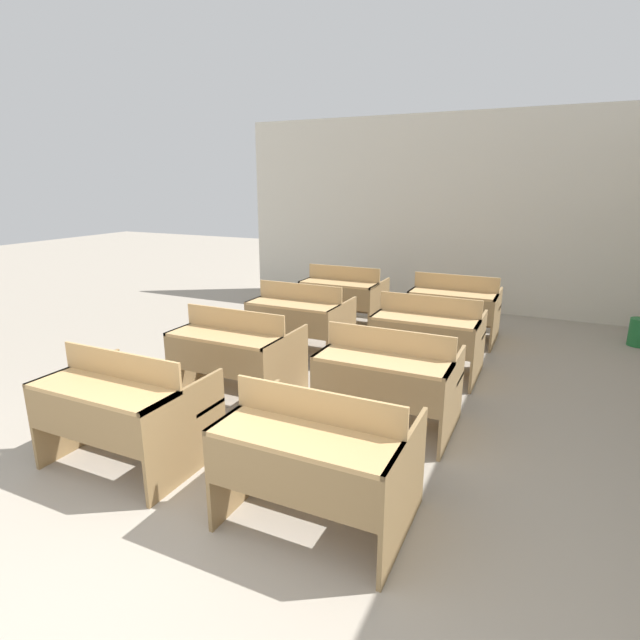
# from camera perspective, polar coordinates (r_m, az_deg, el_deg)

# --- Properties ---
(ground_plane) EXTENTS (30.00, 30.00, 0.00)m
(ground_plane) POSITION_cam_1_polar(r_m,az_deg,el_deg) (3.03, -28.31, -29.43)
(ground_plane) COLOR #9E9384
(wall_back) EXTENTS (6.68, 0.06, 3.11)m
(wall_back) POSITION_cam_1_polar(r_m,az_deg,el_deg) (8.58, 12.63, 11.78)
(wall_back) COLOR beige
(wall_back) RESTS_ON ground_plane
(bench_front_left) EXTENTS (1.10, 0.86, 0.88)m
(bench_front_left) POSITION_cam_1_polar(r_m,az_deg,el_deg) (4.01, -21.35, -9.14)
(bench_front_left) COLOR olive
(bench_front_left) RESTS_ON ground_plane
(bench_front_right) EXTENTS (1.10, 0.86, 0.88)m
(bench_front_right) POSITION_cam_1_polar(r_m,az_deg,el_deg) (3.14, -0.28, -15.15)
(bench_front_right) COLOR olive
(bench_front_right) RESTS_ON ground_plane
(bench_second_left) EXTENTS (1.10, 0.86, 0.88)m
(bench_second_left) POSITION_cam_1_polar(r_m,az_deg,el_deg) (4.95, -9.55, -3.57)
(bench_second_left) COLOR #95764C
(bench_second_left) RESTS_ON ground_plane
(bench_second_right) EXTENTS (1.10, 0.86, 0.88)m
(bench_second_right) POSITION_cam_1_polar(r_m,az_deg,el_deg) (4.30, 7.81, -6.48)
(bench_second_right) COLOR #997A50
(bench_second_right) RESTS_ON ground_plane
(bench_third_left) EXTENTS (1.10, 0.86, 0.88)m
(bench_third_left) POSITION_cam_1_polar(r_m,az_deg,el_deg) (6.09, -2.27, 0.26)
(bench_third_left) COLOR #97784E
(bench_third_left) RESTS_ON ground_plane
(bench_third_right) EXTENTS (1.10, 0.86, 0.88)m
(bench_third_right) POSITION_cam_1_polar(r_m,az_deg,el_deg) (5.57, 12.23, -1.55)
(bench_third_right) COLOR #997A50
(bench_third_right) RESTS_ON ground_plane
(bench_back_left) EXTENTS (1.10, 0.86, 0.88)m
(bench_back_left) POSITION_cam_1_polar(r_m,az_deg,el_deg) (7.33, 2.70, 2.87)
(bench_back_left) COLOR #92744A
(bench_back_left) RESTS_ON ground_plane
(bench_back_right) EXTENTS (1.10, 0.86, 0.88)m
(bench_back_right) POSITION_cam_1_polar(r_m,az_deg,el_deg) (6.89, 15.09, 1.53)
(bench_back_right) COLOR #95774C
(bench_back_right) RESTS_ON ground_plane
(wastepaper_bin) EXTENTS (0.25, 0.25, 0.36)m
(wastepaper_bin) POSITION_cam_1_polar(r_m,az_deg,el_deg) (7.66, 32.66, -1.19)
(wastepaper_bin) COLOR #1E6B33
(wastepaper_bin) RESTS_ON ground_plane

